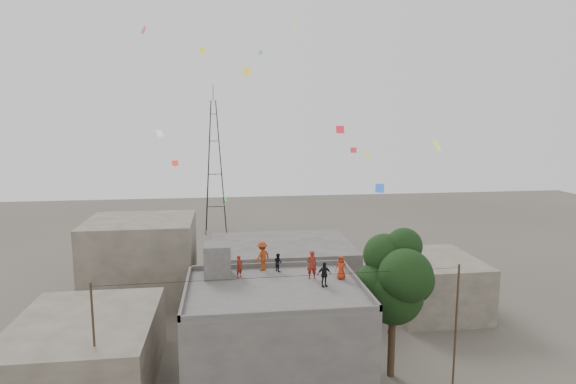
% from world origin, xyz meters
% --- Properties ---
extents(main_building, '(10.00, 8.00, 6.10)m').
position_xyz_m(main_building, '(0.00, 0.00, 3.05)').
color(main_building, '#4C4947').
rests_on(main_building, ground).
extents(parapet, '(10.00, 8.00, 0.30)m').
position_xyz_m(parapet, '(0.00, 0.00, 6.25)').
color(parapet, '#4C4947').
rests_on(parapet, main_building).
extents(stair_head_box, '(1.60, 1.80, 2.00)m').
position_xyz_m(stair_head_box, '(-3.20, 2.60, 7.10)').
color(stair_head_box, '#4C4947').
rests_on(stair_head_box, main_building).
extents(neighbor_west, '(8.00, 10.00, 4.00)m').
position_xyz_m(neighbor_west, '(-11.00, 2.00, 2.00)').
color(neighbor_west, '#585145').
rests_on(neighbor_west, ground).
extents(neighbor_north, '(12.00, 9.00, 5.00)m').
position_xyz_m(neighbor_north, '(2.00, 14.00, 2.50)').
color(neighbor_north, '#4C4947').
rests_on(neighbor_north, ground).
extents(neighbor_northwest, '(9.00, 8.00, 7.00)m').
position_xyz_m(neighbor_northwest, '(-10.00, 16.00, 3.50)').
color(neighbor_northwest, '#585145').
rests_on(neighbor_northwest, ground).
extents(neighbor_east, '(7.00, 8.00, 4.40)m').
position_xyz_m(neighbor_east, '(14.00, 10.00, 2.20)').
color(neighbor_east, '#585145').
rests_on(neighbor_east, ground).
extents(tree, '(4.90, 4.60, 9.10)m').
position_xyz_m(tree, '(7.37, 0.60, 6.10)').
color(tree, black).
rests_on(tree, ground).
extents(utility_line, '(20.12, 0.62, 7.40)m').
position_xyz_m(utility_line, '(0.50, -1.25, 3.83)').
color(utility_line, black).
rests_on(utility_line, ground).
extents(transmission_tower, '(2.97, 2.97, 20.01)m').
position_xyz_m(transmission_tower, '(-4.00, 40.00, 9.07)').
color(transmission_tower, black).
rests_on(transmission_tower, ground).
extents(person_red_adult, '(0.64, 0.43, 1.72)m').
position_xyz_m(person_red_adult, '(2.39, 1.40, 6.96)').
color(person_red_adult, maroon).
rests_on(person_red_adult, main_building).
extents(person_orange_child, '(0.84, 0.73, 1.44)m').
position_xyz_m(person_orange_child, '(4.13, 1.10, 6.82)').
color(person_orange_child, '#B43314').
rests_on(person_orange_child, main_building).
extents(person_dark_child, '(0.65, 0.70, 1.15)m').
position_xyz_m(person_dark_child, '(0.56, 3.09, 6.67)').
color(person_dark_child, black).
rests_on(person_dark_child, main_building).
extents(person_dark_adult, '(0.90, 0.52, 1.44)m').
position_xyz_m(person_dark_adult, '(2.85, -0.07, 6.82)').
color(person_dark_adult, black).
rests_on(person_dark_adult, main_building).
extents(person_orange_adult, '(1.35, 1.30, 1.85)m').
position_xyz_m(person_orange_adult, '(-0.41, 3.40, 7.02)').
color(person_orange_adult, '#973711').
rests_on(person_orange_adult, main_building).
extents(person_red_child, '(0.58, 0.57, 1.35)m').
position_xyz_m(person_red_child, '(-1.89, 2.17, 6.78)').
color(person_red_child, maroon).
rests_on(person_red_child, main_building).
extents(kites, '(16.25, 18.36, 12.91)m').
position_xyz_m(kites, '(1.94, 5.66, 15.11)').
color(kites, '#FE331A').
rests_on(kites, ground).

